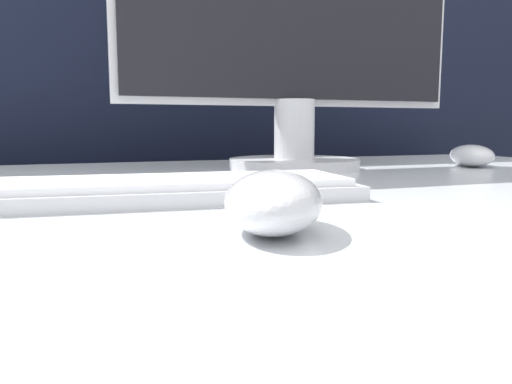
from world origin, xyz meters
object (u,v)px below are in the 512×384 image
object	(u,v)px
computer_mouse_near	(273,201)
computer_mouse_far	(472,156)
monitor	(295,9)
keyboard	(151,190)

from	to	relation	value
computer_mouse_near	computer_mouse_far	distance (m)	0.73
computer_mouse_far	computer_mouse_near	bearing A→B (deg)	-117.68
computer_mouse_near	monitor	xyz separation A→B (m)	(0.24, 0.49, 0.26)
monitor	computer_mouse_far	bearing A→B (deg)	-9.90
monitor	keyboard	bearing A→B (deg)	-135.19
computer_mouse_near	monitor	bearing A→B (deg)	86.96
keyboard	computer_mouse_far	size ratio (longest dim) A/B	3.01
computer_mouse_near	keyboard	world-z (taller)	computer_mouse_near
monitor	computer_mouse_far	world-z (taller)	monitor
computer_mouse_far	keyboard	bearing A→B (deg)	-133.53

